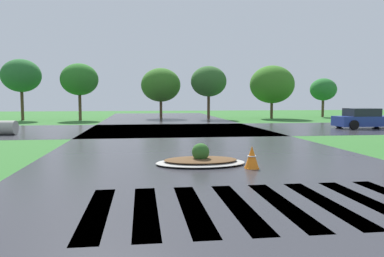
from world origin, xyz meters
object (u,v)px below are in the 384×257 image
Objects in this scene: median_island at (201,160)px; drainage_pipe_stack at (4,128)px; car_blue_compact at (365,119)px; traffic_cone at (252,157)px.

drainage_pipe_stack is (-9.69, 11.07, 0.27)m from median_island.
traffic_cone is at bearing -133.38° from car_blue_compact.
car_blue_compact is (13.56, 12.57, 0.51)m from median_island.
drainage_pipe_stack is at bearing 131.20° from median_island.
traffic_cone is at bearing -47.12° from drainage_pipe_stack.
traffic_cone is (-12.15, -13.46, -0.32)m from car_blue_compact.
traffic_cone is (1.41, -0.89, 0.19)m from median_island.
traffic_cone is (11.10, -11.95, -0.08)m from drainage_pipe_stack.
median_island is 0.66× the size of car_blue_compact.
drainage_pipe_stack is 16.31m from traffic_cone.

